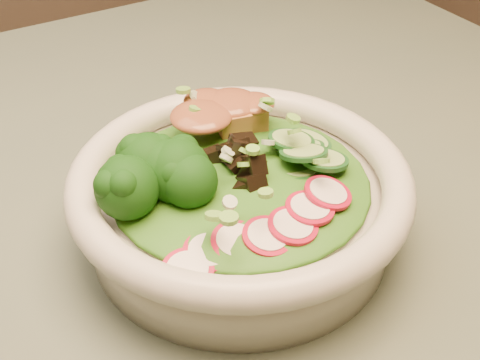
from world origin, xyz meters
TOP-DOWN VIEW (x-y plane):
  - dining_table at (0.00, 0.00)m, footprint 1.20×0.80m
  - salad_bowl at (0.15, -0.06)m, footprint 0.25×0.25m
  - lettuce_bed at (0.15, -0.06)m, footprint 0.19×0.19m
  - broccoli_florets at (0.09, -0.05)m, footprint 0.07×0.06m
  - radish_slices at (0.14, -0.12)m, footprint 0.10×0.04m
  - cucumber_slices at (0.21, -0.08)m, footprint 0.06×0.06m
  - mushroom_heap at (0.15, -0.05)m, footprint 0.06×0.06m
  - tofu_cubes at (0.16, -0.01)m, footprint 0.08×0.05m
  - peanut_sauce at (0.16, -0.01)m, footprint 0.06×0.05m
  - scallion_garnish at (0.15, -0.06)m, footprint 0.18×0.18m

SIDE VIEW (x-z plane):
  - dining_table at x=0.00m, z-range 0.26..1.01m
  - salad_bowl at x=0.15m, z-range 0.75..0.82m
  - lettuce_bed at x=0.15m, z-range 0.79..0.82m
  - radish_slices at x=0.14m, z-range 0.80..0.82m
  - cucumber_slices at x=0.21m, z-range 0.80..0.83m
  - tofu_cubes at x=0.16m, z-range 0.80..0.83m
  - mushroom_heap at x=0.15m, z-range 0.80..0.84m
  - broccoli_florets at x=0.09m, z-range 0.80..0.84m
  - scallion_garnish at x=0.15m, z-range 0.82..0.84m
  - peanut_sauce at x=0.16m, z-range 0.82..0.83m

